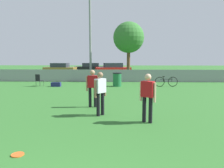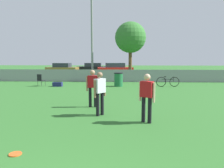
{
  "view_description": "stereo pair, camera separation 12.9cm",
  "coord_description": "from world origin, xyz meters",
  "px_view_note": "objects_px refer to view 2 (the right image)",
  "views": [
    {
      "loc": [
        1.08,
        -1.54,
        2.16
      ],
      "look_at": [
        0.76,
        7.64,
        1.05
      ],
      "focal_mm": 35.0,
      "sensor_mm": 36.0,
      "label": 1
    },
    {
      "loc": [
        1.21,
        -1.53,
        2.16
      ],
      "look_at": [
        0.76,
        7.64,
        1.05
      ],
      "focal_mm": 35.0,
      "sensor_mm": 36.0,
      "label": 2
    }
  ],
  "objects_px": {
    "folding_chair_sideline": "(41,79)",
    "gear_bag_sideline": "(58,84)",
    "player_thrower_red": "(147,95)",
    "trash_bin": "(118,79)",
    "light_pole": "(92,21)",
    "bicycle_sideline": "(168,82)",
    "player_receiver_white": "(100,90)",
    "frisbee_disc": "(15,154)",
    "parked_car_dark": "(93,68)",
    "parked_car_red": "(115,69)",
    "parked_car_tan": "(62,69)",
    "player_defender_red": "(93,86)",
    "tree_near_pole": "(130,38)"
  },
  "relations": [
    {
      "from": "folding_chair_sideline",
      "to": "gear_bag_sideline",
      "type": "distance_m",
      "value": 1.38
    },
    {
      "from": "player_thrower_red",
      "to": "trash_bin",
      "type": "height_order",
      "value": "player_thrower_red"
    },
    {
      "from": "light_pole",
      "to": "bicycle_sideline",
      "type": "relative_size",
      "value": 5.47
    },
    {
      "from": "bicycle_sideline",
      "to": "trash_bin",
      "type": "distance_m",
      "value": 3.69
    },
    {
      "from": "player_receiver_white",
      "to": "frisbee_disc",
      "type": "distance_m",
      "value": 3.88
    },
    {
      "from": "gear_bag_sideline",
      "to": "trash_bin",
      "type": "bearing_deg",
      "value": 3.13
    },
    {
      "from": "parked_car_dark",
      "to": "parked_car_red",
      "type": "relative_size",
      "value": 0.96
    },
    {
      "from": "player_thrower_red",
      "to": "parked_car_dark",
      "type": "distance_m",
      "value": 24.86
    },
    {
      "from": "folding_chair_sideline",
      "to": "parked_car_tan",
      "type": "xyz_separation_m",
      "value": [
        -1.77,
        12.42,
        0.19
      ]
    },
    {
      "from": "bicycle_sideline",
      "to": "parked_car_tan",
      "type": "xyz_separation_m",
      "value": [
        -11.4,
        12.29,
        0.32
      ]
    },
    {
      "from": "folding_chair_sideline",
      "to": "trash_bin",
      "type": "xyz_separation_m",
      "value": [
        5.94,
        0.15,
        0.01
      ]
    },
    {
      "from": "player_thrower_red",
      "to": "trash_bin",
      "type": "relative_size",
      "value": 1.56
    },
    {
      "from": "gear_bag_sideline",
      "to": "parked_car_red",
      "type": "distance_m",
      "value": 12.65
    },
    {
      "from": "player_thrower_red",
      "to": "parked_car_tan",
      "type": "relative_size",
      "value": 0.39
    },
    {
      "from": "bicycle_sideline",
      "to": "parked_car_red",
      "type": "relative_size",
      "value": 0.37
    },
    {
      "from": "bicycle_sideline",
      "to": "parked_car_red",
      "type": "xyz_separation_m",
      "value": [
        -4.35,
        11.78,
        0.34
      ]
    },
    {
      "from": "player_receiver_white",
      "to": "player_defender_red",
      "type": "xyz_separation_m",
      "value": [
        -0.46,
        1.39,
        0.0
      ]
    },
    {
      "from": "player_receiver_white",
      "to": "frisbee_disc",
      "type": "height_order",
      "value": "player_receiver_white"
    },
    {
      "from": "player_receiver_white",
      "to": "gear_bag_sideline",
      "type": "relative_size",
      "value": 2.34
    },
    {
      "from": "player_receiver_white",
      "to": "folding_chair_sideline",
      "type": "distance_m",
      "value": 9.89
    },
    {
      "from": "player_receiver_white",
      "to": "gear_bag_sideline",
      "type": "xyz_separation_m",
      "value": [
        -4.07,
        8.17,
        -0.79
      ]
    },
    {
      "from": "player_thrower_red",
      "to": "parked_car_dark",
      "type": "relative_size",
      "value": 0.36
    },
    {
      "from": "parked_car_tan",
      "to": "gear_bag_sideline",
      "type": "bearing_deg",
      "value": -71.41
    },
    {
      "from": "player_thrower_red",
      "to": "folding_chair_sideline",
      "type": "xyz_separation_m",
      "value": [
        -7.05,
        9.1,
        -0.44
      ]
    },
    {
      "from": "player_receiver_white",
      "to": "trash_bin",
      "type": "height_order",
      "value": "player_receiver_white"
    },
    {
      "from": "light_pole",
      "to": "parked_car_dark",
      "type": "relative_size",
      "value": 2.08
    },
    {
      "from": "light_pole",
      "to": "gear_bag_sideline",
      "type": "distance_m",
      "value": 7.03
    },
    {
      "from": "frisbee_disc",
      "to": "parked_car_red",
      "type": "xyz_separation_m",
      "value": [
        1.43,
        23.6,
        0.7
      ]
    },
    {
      "from": "player_receiver_white",
      "to": "player_thrower_red",
      "type": "bearing_deg",
      "value": -75.53
    },
    {
      "from": "tree_near_pole",
      "to": "trash_bin",
      "type": "distance_m",
      "value": 5.9
    },
    {
      "from": "tree_near_pole",
      "to": "frisbee_disc",
      "type": "relative_size",
      "value": 19.56
    },
    {
      "from": "trash_bin",
      "to": "parked_car_red",
      "type": "height_order",
      "value": "parked_car_red"
    },
    {
      "from": "player_thrower_red",
      "to": "frisbee_disc",
      "type": "bearing_deg",
      "value": -109.22
    },
    {
      "from": "trash_bin",
      "to": "parked_car_tan",
      "type": "relative_size",
      "value": 0.25
    },
    {
      "from": "player_defender_red",
      "to": "bicycle_sideline",
      "type": "xyz_separation_m",
      "value": [
        4.68,
        7.0,
        -0.57
      ]
    },
    {
      "from": "player_receiver_white",
      "to": "parked_car_tan",
      "type": "relative_size",
      "value": 0.39
    },
    {
      "from": "light_pole",
      "to": "parked_car_tan",
      "type": "xyz_separation_m",
      "value": [
        -5.2,
        8.45,
        -4.8
      ]
    },
    {
      "from": "tree_near_pole",
      "to": "player_defender_red",
      "type": "relative_size",
      "value": 3.38
    },
    {
      "from": "player_defender_red",
      "to": "player_thrower_red",
      "type": "bearing_deg",
      "value": -51.63
    },
    {
      "from": "bicycle_sideline",
      "to": "parked_car_tan",
      "type": "bearing_deg",
      "value": 128.87
    },
    {
      "from": "tree_near_pole",
      "to": "parked_car_dark",
      "type": "bearing_deg",
      "value": 115.48
    },
    {
      "from": "folding_chair_sideline",
      "to": "parked_car_red",
      "type": "distance_m",
      "value": 13.02
    },
    {
      "from": "parked_car_red",
      "to": "gear_bag_sideline",
      "type": "bearing_deg",
      "value": -120.03
    },
    {
      "from": "player_thrower_red",
      "to": "folding_chair_sideline",
      "type": "bearing_deg",
      "value": 159.49
    },
    {
      "from": "trash_bin",
      "to": "gear_bag_sideline",
      "type": "height_order",
      "value": "trash_bin"
    },
    {
      "from": "light_pole",
      "to": "parked_car_tan",
      "type": "height_order",
      "value": "light_pole"
    },
    {
      "from": "player_defender_red",
      "to": "gear_bag_sideline",
      "type": "xyz_separation_m",
      "value": [
        -3.61,
        6.78,
        -0.79
      ]
    },
    {
      "from": "light_pole",
      "to": "trash_bin",
      "type": "xyz_separation_m",
      "value": [
        2.51,
        -3.81,
        -4.97
      ]
    },
    {
      "from": "frisbee_disc",
      "to": "player_receiver_white",
      "type": "bearing_deg",
      "value": 65.63
    },
    {
      "from": "player_thrower_red",
      "to": "bicycle_sideline",
      "type": "relative_size",
      "value": 0.95
    }
  ]
}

